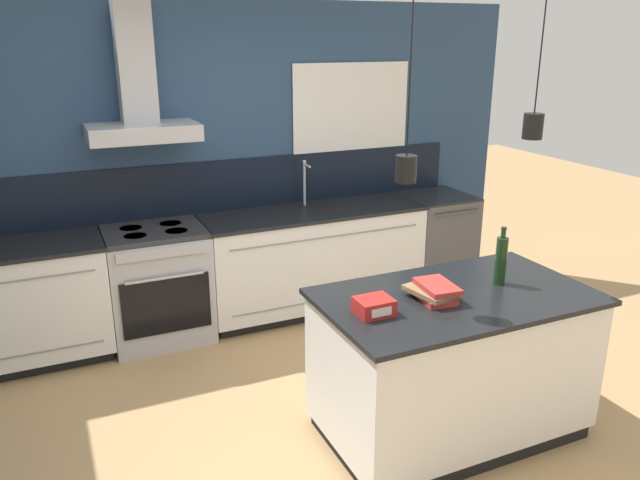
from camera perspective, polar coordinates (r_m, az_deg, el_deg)
The scene contains 10 objects.
ground_plane at distance 4.01m, azimuth -0.54°, elevation -17.21°, with size 16.00×16.00×0.00m, color tan.
wall_back at distance 5.24m, azimuth -9.81°, elevation 7.32°, with size 5.60×2.44×2.60m.
counter_run_left at distance 5.05m, azimuth -26.68°, elevation -5.47°, with size 1.40×0.64×0.91m.
counter_run_sink at distance 5.44m, azimuth -0.64°, elevation -1.78°, with size 1.92×0.64×1.31m.
oven_range at distance 5.09m, azimuth -14.57°, elevation -3.95°, with size 0.76×0.66×0.91m.
dishwasher at distance 6.03m, azimuth 10.37°, elevation -0.13°, with size 0.60×0.65×0.91m.
kitchen_island at distance 3.87m, azimuth 11.94°, elevation -11.03°, with size 1.58×0.92×0.91m.
bottle_on_island at distance 3.83m, azimuth 16.21°, elevation -1.76°, with size 0.07×0.07×0.35m.
book_stack at distance 3.57m, azimuth 10.41°, elevation -4.63°, with size 0.25×0.32×0.09m.
red_supply_box at distance 3.34m, azimuth 4.95°, elevation -6.07°, with size 0.19×0.17×0.09m.
Camera 1 is at (-1.32, -2.99, 2.33)m, focal length 35.00 mm.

